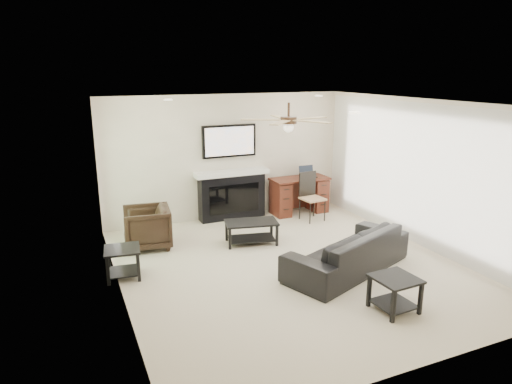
% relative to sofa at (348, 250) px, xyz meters
% --- Properties ---
extents(room_shell, '(5.50, 5.54, 2.52)m').
position_rel_sofa_xyz_m(room_shell, '(-0.56, 0.54, 1.37)').
color(room_shell, beige).
rests_on(room_shell, ground).
extents(sofa, '(2.34, 1.58, 0.64)m').
position_rel_sofa_xyz_m(sofa, '(0.00, 0.00, 0.00)').
color(sofa, black).
rests_on(sofa, ground).
extents(armchair, '(0.86, 0.84, 0.71)m').
position_rel_sofa_xyz_m(armchair, '(-2.60, 2.15, 0.04)').
color(armchair, black).
rests_on(armchair, ground).
extents(coffee_table, '(0.99, 0.68, 0.40)m').
position_rel_sofa_xyz_m(coffee_table, '(-0.90, 1.60, -0.12)').
color(coffee_table, black).
rests_on(coffee_table, ground).
extents(end_table_near, '(0.54, 0.54, 0.45)m').
position_rel_sofa_xyz_m(end_table_near, '(-0.15, -1.25, -0.09)').
color(end_table_near, black).
rests_on(end_table_near, ground).
extents(end_table_left, '(0.56, 0.56, 0.45)m').
position_rel_sofa_xyz_m(end_table_left, '(-3.15, 1.10, -0.09)').
color(end_table_left, black).
rests_on(end_table_left, ground).
extents(fireplace_unit, '(1.52, 0.34, 1.91)m').
position_rel_sofa_xyz_m(fireplace_unit, '(-0.71, 3.04, 0.64)').
color(fireplace_unit, black).
rests_on(fireplace_unit, ground).
extents(desk, '(1.22, 0.56, 0.76)m').
position_rel_sofa_xyz_m(desk, '(0.73, 2.84, 0.06)').
color(desk, '#411D10').
rests_on(desk, ground).
extents(desk_chair, '(0.46, 0.48, 0.97)m').
position_rel_sofa_xyz_m(desk_chair, '(0.73, 2.29, 0.17)').
color(desk_chair, black).
rests_on(desk_chair, ground).
extents(laptop, '(0.33, 0.24, 0.23)m').
position_rel_sofa_xyz_m(laptop, '(0.93, 2.82, 0.56)').
color(laptop, black).
rests_on(laptop, desk).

